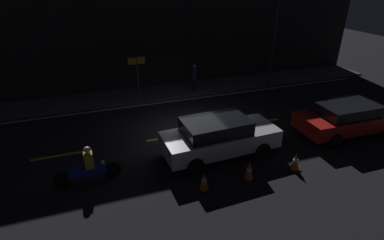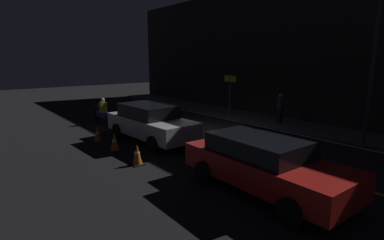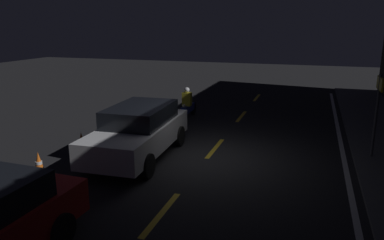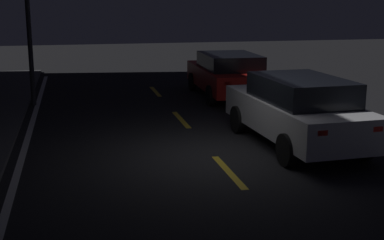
{
  "view_description": "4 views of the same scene",
  "coord_description": "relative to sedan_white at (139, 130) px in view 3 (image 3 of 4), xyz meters",
  "views": [
    {
      "loc": [
        -3.8,
        -11.02,
        6.39
      ],
      "look_at": [
        -0.1,
        -0.4,
        0.87
      ],
      "focal_mm": 28.0,
      "sensor_mm": 36.0,
      "label": 1
    },
    {
      "loc": [
        11.02,
        -8.16,
        3.38
      ],
      "look_at": [
        1.18,
        -0.35,
        0.82
      ],
      "focal_mm": 28.0,
      "sensor_mm": 36.0,
      "label": 2
    },
    {
      "loc": [
        10.08,
        2.82,
        3.87
      ],
      "look_at": [
        0.06,
        -0.44,
        1.16
      ],
      "focal_mm": 35.0,
      "sensor_mm": 36.0,
      "label": 3
    },
    {
      "loc": [
        -10.19,
        2.76,
        3.2
      ],
      "look_at": [
        -0.01,
        0.49,
        0.8
      ],
      "focal_mm": 50.0,
      "sensor_mm": 36.0,
      "label": 4
    }
  ],
  "objects": [
    {
      "name": "ground_plane",
      "position": [
        -0.44,
        1.97,
        -0.82
      ],
      "size": [
        56.0,
        56.0,
        0.0
      ],
      "primitive_type": "plane",
      "color": "black"
    },
    {
      "name": "lane_dash_a",
      "position": [
        -10.44,
        1.97,
        -0.82
      ],
      "size": [
        2.0,
        0.14,
        0.01
      ],
      "color": "gold",
      "rests_on": "ground"
    },
    {
      "name": "lane_dash_b",
      "position": [
        -5.94,
        1.97,
        -0.82
      ],
      "size": [
        2.0,
        0.14,
        0.01
      ],
      "color": "gold",
      "rests_on": "ground"
    },
    {
      "name": "lane_dash_c",
      "position": [
        -1.44,
        1.97,
        -0.82
      ],
      "size": [
        2.0,
        0.14,
        0.01
      ],
      "color": "gold",
      "rests_on": "ground"
    },
    {
      "name": "lane_dash_d",
      "position": [
        3.06,
        1.97,
        -0.82
      ],
      "size": [
        2.0,
        0.14,
        0.01
      ],
      "color": "gold",
      "rests_on": "ground"
    },
    {
      "name": "lane_solid_kerb",
      "position": [
        -0.44,
        5.84,
        -0.82
      ],
      "size": [
        25.2,
        0.14,
        0.01
      ],
      "color": "silver",
      "rests_on": "ground"
    },
    {
      "name": "sedan_white",
      "position": [
        0.0,
        0.0,
        0.0
      ],
      "size": [
        4.52,
        2.02,
        1.54
      ],
      "rotation": [
        0.0,
        0.0,
        0.04
      ],
      "color": "silver",
      "rests_on": "ground"
    },
    {
      "name": "motorcycle",
      "position": [
        -4.83,
        -0.11,
        -0.27
      ],
      "size": [
        2.18,
        0.37,
        1.36
      ],
      "rotation": [
        0.0,
        0.0,
        0.03
      ],
      "color": "black",
      "rests_on": "ground"
    },
    {
      "name": "traffic_cone_near",
      "position": [
        -1.29,
        -1.78,
        -0.5
      ],
      "size": [
        0.4,
        0.4,
        0.64
      ],
      "color": "black",
      "rests_on": "ground"
    },
    {
      "name": "traffic_cone_mid",
      "position": [
        0.36,
        -1.77,
        -0.47
      ],
      "size": [
        0.41,
        0.41,
        0.71
      ],
      "color": "black",
      "rests_on": "ground"
    },
    {
      "name": "traffic_cone_far",
      "position": [
        2.2,
        -1.81,
        -0.49
      ],
      "size": [
        0.41,
        0.41,
        0.68
      ],
      "color": "black",
      "rests_on": "ground"
    },
    {
      "name": "shop_sign",
      "position": [
        -1.91,
        6.59,
        0.97
      ],
      "size": [
        0.9,
        0.08,
        2.4
      ],
      "color": "#4C4C51",
      "rests_on": "raised_curb"
    }
  ]
}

